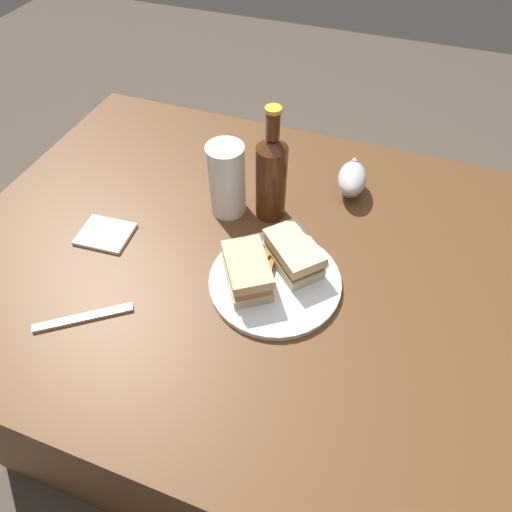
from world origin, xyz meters
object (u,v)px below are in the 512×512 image
(gravy_boat, at_px, (352,178))
(napkin, at_px, (105,234))
(pint_glass, at_px, (227,184))
(fork, at_px, (83,318))
(cider_bottle, at_px, (271,176))
(plate, at_px, (275,281))
(sandwich_half_left, at_px, (293,254))
(sandwich_half_right, at_px, (247,271))

(gravy_boat, xyz_separation_m, napkin, (0.47, 0.32, -0.04))
(pint_glass, height_order, fork, pint_glass)
(pint_glass, relative_size, cider_bottle, 0.64)
(plate, xyz_separation_m, sandwich_half_left, (-0.02, -0.05, 0.04))
(plate, xyz_separation_m, gravy_boat, (-0.08, -0.32, 0.03))
(sandwich_half_right, distance_m, gravy_boat, 0.37)
(sandwich_half_right, distance_m, fork, 0.32)
(sandwich_half_right, height_order, napkin, sandwich_half_right)
(plate, distance_m, sandwich_half_right, 0.07)
(sandwich_half_left, xyz_separation_m, sandwich_half_right, (0.07, 0.07, 0.00))
(plate, distance_m, napkin, 0.39)
(gravy_boat, height_order, napkin, gravy_boat)
(plate, bearing_deg, napkin, -0.05)
(gravy_boat, height_order, cider_bottle, cider_bottle)
(sandwich_half_right, relative_size, napkin, 1.30)
(sandwich_half_right, distance_m, pint_glass, 0.23)
(sandwich_half_right, relative_size, fork, 0.79)
(sandwich_half_right, bearing_deg, pint_glass, -58.43)
(sandwich_half_right, bearing_deg, sandwich_half_left, -133.89)
(sandwich_half_left, bearing_deg, pint_glass, -32.23)
(plate, height_order, sandwich_half_left, sandwich_half_left)
(sandwich_half_right, height_order, pint_glass, pint_glass)
(cider_bottle, xyz_separation_m, napkin, (0.31, 0.19, -0.10))
(plate, relative_size, fork, 1.45)
(plate, distance_m, pint_glass, 0.25)
(napkin, bearing_deg, gravy_boat, -145.76)
(plate, relative_size, napkin, 2.37)
(gravy_boat, relative_size, cider_bottle, 0.49)
(sandwich_half_left, bearing_deg, plate, 67.67)
(napkin, height_order, fork, napkin)
(gravy_boat, xyz_separation_m, fork, (0.39, 0.52, -0.04))
(sandwich_half_right, relative_size, pint_glass, 0.85)
(sandwich_half_right, xyz_separation_m, cider_bottle, (0.02, -0.21, 0.06))
(cider_bottle, bearing_deg, fork, 58.56)
(sandwich_half_left, relative_size, napkin, 1.29)
(plate, height_order, gravy_boat, gravy_boat)
(sandwich_half_right, xyz_separation_m, pint_glass, (0.12, -0.19, 0.03))
(pint_glass, distance_m, gravy_boat, 0.29)
(sandwich_half_left, xyz_separation_m, gravy_boat, (-0.06, -0.27, -0.00))
(sandwich_half_left, relative_size, pint_glass, 0.84)
(pint_glass, height_order, cider_bottle, cider_bottle)
(napkin, relative_size, fork, 0.61)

